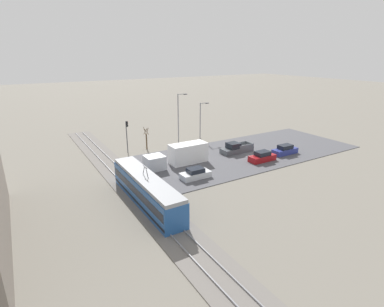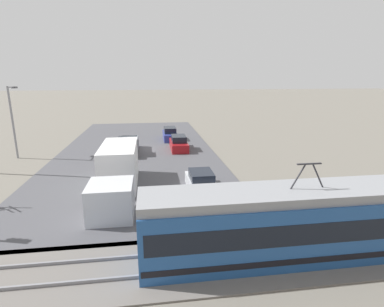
{
  "view_description": "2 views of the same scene",
  "coord_description": "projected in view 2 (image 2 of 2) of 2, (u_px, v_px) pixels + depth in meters",
  "views": [
    {
      "loc": [
        -36.92,
        33.11,
        16.12
      ],
      "look_at": [
        -3.1,
        12.66,
        2.95
      ],
      "focal_mm": 28.0,
      "sensor_mm": 36.0,
      "label": 1
    },
    {
      "loc": [
        -1.45,
        33.11,
        8.0
      ],
      "look_at": [
        -4.52,
        11.55,
        2.4
      ],
      "focal_mm": 28.0,
      "sensor_mm": 36.0,
      "label": 2
    }
  ],
  "objects": [
    {
      "name": "box_truck",
      "position": [
        118.0,
        171.0,
        21.26
      ],
      "size": [
        2.55,
        9.99,
        3.0
      ],
      "color": "silver",
      "rests_on": "ground"
    },
    {
      "name": "sedan_car_2",
      "position": [
        170.0,
        134.0,
        38.79
      ],
      "size": [
        1.72,
        4.64,
        1.59
      ],
      "color": "navy",
      "rests_on": "ground"
    },
    {
      "name": "sedan_car_1",
      "position": [
        179.0,
        144.0,
        33.39
      ],
      "size": [
        1.8,
        4.43,
        1.58
      ],
      "rotation": [
        0.0,
        0.0,
        3.14
      ],
      "color": "maroon",
      "rests_on": "ground"
    },
    {
      "name": "road_surface",
      "position": [
        138.0,
        150.0,
        33.53
      ],
      "size": [
        16.49,
        39.8,
        0.08
      ],
      "color": "#4C4C51",
      "rests_on": "ground"
    },
    {
      "name": "ground_plane",
      "position": [
        138.0,
        150.0,
        33.54
      ],
      "size": [
        320.0,
        320.0,
        0.0
      ],
      "primitive_type": "plane",
      "color": "slate"
    },
    {
      "name": "pickup_truck",
      "position": [
        128.0,
        147.0,
        31.92
      ],
      "size": [
        2.07,
        5.88,
        1.79
      ],
      "color": "#4C5156",
      "rests_on": "ground"
    },
    {
      "name": "rail_bed",
      "position": [
        121.0,
        269.0,
        12.72
      ],
      "size": [
        58.5,
        4.4,
        0.22
      ],
      "color": "slate",
      "rests_on": "ground"
    },
    {
      "name": "sedan_car_0",
      "position": [
        201.0,
        183.0,
        21.37
      ],
      "size": [
        1.85,
        4.2,
        1.42
      ],
      "color": "silver",
      "rests_on": "ground"
    },
    {
      "name": "light_rail_tram",
      "position": [
        303.0,
        223.0,
        13.44
      ],
      "size": [
        14.6,
        2.66,
        4.35
      ],
      "color": "#235193",
      "rests_on": "ground"
    },
    {
      "name": "street_lamp_near_crossing",
      "position": [
        13.0,
        117.0,
        29.46
      ],
      "size": [
        0.36,
        1.95,
        7.13
      ],
      "color": "gray",
      "rests_on": "ground"
    }
  ]
}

